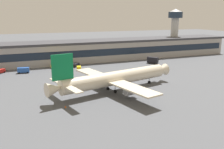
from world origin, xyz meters
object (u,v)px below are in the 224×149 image
Objects in this scene: follow_me_car at (1,71)px; traffic_cone_0 at (65,107)px; baggage_tug at (79,68)px; pushback_tractor at (75,65)px; stair_truck at (152,60)px; belt_loader at (57,66)px; airliner at (114,78)px; control_tower at (175,26)px; crew_van at (24,70)px.

traffic_cone_0 is (18.57, -54.53, -0.78)m from follow_me_car.
follow_me_car is 36.03m from baggage_tug.
stair_truck is (42.00, -7.83, 0.93)m from pushback_tractor.
traffic_cone_0 is at bearing -71.20° from follow_me_car.
belt_loader is 1.19× the size of pushback_tractor.
airliner is at bearing -49.90° from follow_me_car.
baggage_tug is at bearing -38.60° from belt_loader.
follow_me_car is at bearing 175.15° from stair_truck.
control_tower is 82.16m from baggage_tug.
belt_loader is 55.22m from traffic_cone_0.
crew_van is (-100.93, -23.13, -17.58)m from control_tower.
baggage_tug is 0.63× the size of stair_truck.
pushback_tractor reaches higher than traffic_cone_0.
airliner reaches higher than pushback_tractor.
crew_van reaches higher than pushback_tractor.
crew_van is at bearing -19.14° from follow_me_car.
airliner is 22.01m from traffic_cone_0.
follow_me_car is 0.71× the size of stair_truck.
baggage_tug is (25.40, -3.77, -0.37)m from crew_van.
control_tower reaches higher than pushback_tractor.
belt_loader reaches higher than baggage_tug.
belt_loader is (-84.77, -19.53, -17.89)m from control_tower.
follow_me_car is 7.36× the size of traffic_cone_0.
traffic_cone_0 is at bearing -154.14° from airliner.
stair_truck is at bearing -2.66° from crew_van.
control_tower is 7.66× the size of baggage_tug.
traffic_cone_0 is (-7.49, -54.70, -0.85)m from belt_loader.
traffic_cone_0 is (-92.26, -74.23, -18.73)m from control_tower.
airliner is 9.45× the size of pushback_tractor.
control_tower is 119.89m from traffic_cone_0.
pushback_tractor is at bearing 6.56° from belt_loader.
pushback_tractor is at bearing 2.03° from follow_me_car.
control_tower is at bearing 19.61° from baggage_tug.
airliner is 46.96m from belt_loader.
traffic_cone_0 is at bearing -141.18° from control_tower.
control_tower is 105.03m from crew_van.
airliner is 1.65× the size of control_tower.
stair_truck reaches higher than belt_loader.
follow_me_car is at bearing 130.10° from airliner.
belt_loader reaches higher than follow_me_car.
follow_me_car reaches higher than traffic_cone_0.
pushback_tractor is (9.48, 1.09, -0.10)m from belt_loader.
baggage_tug is at bearing -179.14° from stair_truck.
follow_me_car is 77.83m from stair_truck.
airliner reaches higher than belt_loader.
control_tower is 5.60× the size of crew_van.
crew_van is 67.72m from stair_truck.
baggage_tug is at bearing -11.54° from follow_me_car.
crew_van is at bearing 123.98° from airliner.
control_tower is 4.82× the size of belt_loader.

